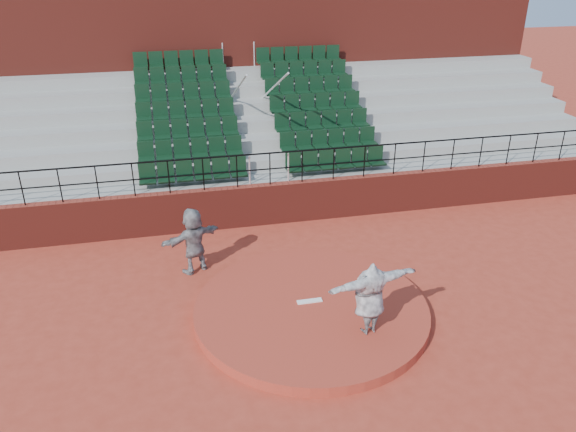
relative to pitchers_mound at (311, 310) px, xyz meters
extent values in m
plane|color=#A23624|center=(0.00, 0.00, -0.12)|extent=(90.00, 90.00, 0.00)
cylinder|color=#A33524|center=(0.00, 0.00, 0.00)|extent=(5.50, 5.50, 0.25)
cube|color=white|center=(0.00, 0.15, 0.14)|extent=(0.60, 0.15, 0.03)
cube|color=maroon|center=(0.00, 5.00, 0.53)|extent=(24.00, 0.30, 1.30)
cylinder|color=black|center=(0.00, 5.00, 2.17)|extent=(24.00, 0.05, 0.05)
cylinder|color=black|center=(0.00, 5.00, 1.68)|extent=(24.00, 0.04, 0.04)
cylinder|color=black|center=(-7.00, 5.00, 1.67)|extent=(0.04, 0.04, 1.00)
cylinder|color=black|center=(-6.00, 5.00, 1.67)|extent=(0.04, 0.04, 1.00)
cylinder|color=black|center=(-5.00, 5.00, 1.67)|extent=(0.04, 0.04, 1.00)
cylinder|color=black|center=(-4.00, 5.00, 1.67)|extent=(0.04, 0.04, 1.00)
cylinder|color=black|center=(-3.00, 5.00, 1.67)|extent=(0.04, 0.04, 1.00)
cylinder|color=black|center=(-2.00, 5.00, 1.67)|extent=(0.04, 0.04, 1.00)
cylinder|color=black|center=(-1.00, 5.00, 1.67)|extent=(0.04, 0.04, 1.00)
cylinder|color=black|center=(0.00, 5.00, 1.67)|extent=(0.04, 0.04, 1.00)
cylinder|color=black|center=(1.00, 5.00, 1.67)|extent=(0.04, 0.04, 1.00)
cylinder|color=black|center=(2.00, 5.00, 1.67)|extent=(0.04, 0.04, 1.00)
cylinder|color=black|center=(3.00, 5.00, 1.67)|extent=(0.04, 0.04, 1.00)
cylinder|color=black|center=(4.00, 5.00, 1.67)|extent=(0.04, 0.04, 1.00)
cylinder|color=black|center=(5.00, 5.00, 1.67)|extent=(0.04, 0.04, 1.00)
cylinder|color=black|center=(6.00, 5.00, 1.67)|extent=(0.04, 0.04, 1.00)
cylinder|color=black|center=(7.00, 5.00, 1.67)|extent=(0.04, 0.04, 1.00)
cylinder|color=black|center=(8.00, 5.00, 1.67)|extent=(0.04, 0.04, 1.00)
cylinder|color=black|center=(9.00, 5.00, 1.67)|extent=(0.04, 0.04, 1.00)
cylinder|color=black|center=(10.00, 5.00, 1.67)|extent=(0.04, 0.04, 1.00)
cube|color=gray|center=(0.00, 5.58, 0.53)|extent=(24.00, 0.85, 1.30)
cube|color=black|center=(-2.25, 5.59, 1.54)|extent=(3.30, 0.48, 0.72)
cube|color=black|center=(2.25, 5.59, 1.54)|extent=(3.30, 0.48, 0.72)
cube|color=gray|center=(0.00, 6.43, 0.73)|extent=(24.00, 0.85, 1.70)
cube|color=black|center=(-2.25, 6.44, 1.94)|extent=(3.30, 0.48, 0.72)
cube|color=black|center=(2.25, 6.44, 1.94)|extent=(3.30, 0.48, 0.72)
cube|color=gray|center=(0.00, 7.28, 0.93)|extent=(24.00, 0.85, 2.10)
cube|color=black|center=(-2.25, 7.29, 2.33)|extent=(3.30, 0.48, 0.72)
cube|color=black|center=(2.25, 7.29, 2.33)|extent=(3.30, 0.48, 0.72)
cube|color=gray|center=(0.00, 8.12, 1.12)|extent=(24.00, 0.85, 2.50)
cube|color=black|center=(-2.25, 8.13, 2.73)|extent=(3.30, 0.48, 0.72)
cube|color=black|center=(2.25, 8.13, 2.73)|extent=(3.30, 0.48, 0.72)
cube|color=gray|center=(0.00, 8.97, 1.33)|extent=(24.00, 0.85, 2.90)
cube|color=black|center=(-2.25, 8.98, 3.14)|extent=(3.30, 0.48, 0.72)
cube|color=black|center=(2.25, 8.98, 3.14)|extent=(3.30, 0.48, 0.72)
cube|color=gray|center=(0.00, 9.82, 1.52)|extent=(24.00, 0.85, 3.30)
cube|color=black|center=(-2.25, 9.83, 3.53)|extent=(3.30, 0.48, 0.72)
cube|color=black|center=(2.25, 9.83, 3.53)|extent=(3.30, 0.48, 0.72)
cube|color=gray|center=(0.00, 10.68, 1.73)|extent=(24.00, 0.85, 3.70)
cube|color=black|center=(-2.25, 10.69, 3.94)|extent=(3.30, 0.48, 0.72)
cube|color=black|center=(2.25, 10.69, 3.94)|extent=(3.30, 0.48, 0.72)
cylinder|color=silver|center=(-0.60, 8.12, 3.28)|extent=(0.06, 5.97, 2.46)
cylinder|color=silver|center=(0.60, 8.12, 3.28)|extent=(0.06, 5.97, 2.46)
cube|color=maroon|center=(0.00, 12.60, 3.43)|extent=(24.00, 3.00, 7.10)
imported|color=black|center=(0.96, -1.20, 0.98)|extent=(2.18, 1.01, 1.72)
imported|color=black|center=(-2.51, 2.60, 0.78)|extent=(1.74, 1.21, 1.81)
camera|label=1|loc=(-2.91, -10.57, 7.73)|focal=35.00mm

